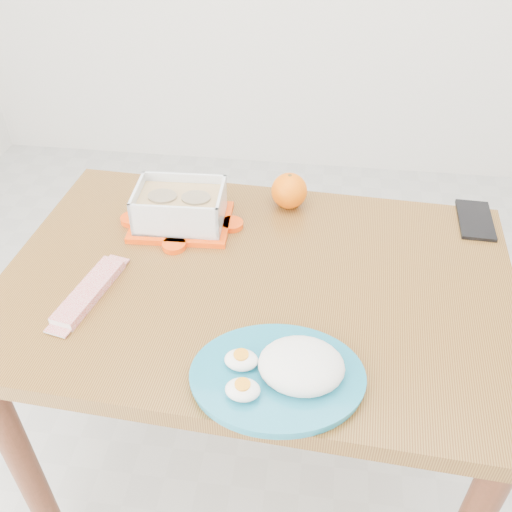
# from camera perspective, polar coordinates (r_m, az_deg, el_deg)

# --- Properties ---
(ground) EXTENTS (3.50, 3.50, 0.00)m
(ground) POSITION_cam_1_polar(r_m,az_deg,el_deg) (1.80, 4.55, -19.97)
(ground) COLOR #B7B7B2
(ground) RESTS_ON ground
(dining_table) EXTENTS (1.10, 0.77, 0.75)m
(dining_table) POSITION_cam_1_polar(r_m,az_deg,el_deg) (1.27, -0.00, -6.12)
(dining_table) COLOR brown
(dining_table) RESTS_ON ground
(food_container) EXTENTS (0.23, 0.18, 0.10)m
(food_container) POSITION_cam_1_polar(r_m,az_deg,el_deg) (1.33, -7.59, 4.83)
(food_container) COLOR #FF4407
(food_container) RESTS_ON dining_table
(orange_fruit) EXTENTS (0.09, 0.09, 0.09)m
(orange_fruit) POSITION_cam_1_polar(r_m,az_deg,el_deg) (1.38, 3.34, 6.53)
(orange_fruit) COLOR orange
(orange_fruit) RESTS_ON dining_table
(rice_plate) EXTENTS (0.32, 0.32, 0.08)m
(rice_plate) POSITION_cam_1_polar(r_m,az_deg,el_deg) (0.99, 2.93, -11.38)
(rice_plate) COLOR teal
(rice_plate) RESTS_ON dining_table
(candy_bar) EXTENTS (0.09, 0.21, 0.02)m
(candy_bar) POSITION_cam_1_polar(r_m,az_deg,el_deg) (1.20, -16.33, -3.43)
(candy_bar) COLOR #B8090B
(candy_bar) RESTS_ON dining_table
(smartphone) EXTENTS (0.08, 0.16, 0.01)m
(smartphone) POSITION_cam_1_polar(r_m,az_deg,el_deg) (1.44, 21.08, 3.39)
(smartphone) COLOR black
(smartphone) RESTS_ON dining_table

